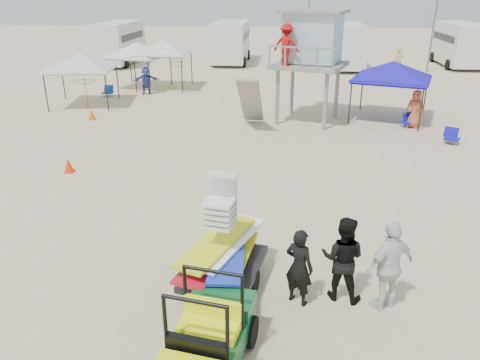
# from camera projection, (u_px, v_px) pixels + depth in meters

# --- Properties ---
(ground) EXTENTS (140.00, 140.00, 0.00)m
(ground) POSITION_uv_depth(u_px,v_px,m) (202.00, 293.00, 9.63)
(ground) COLOR beige
(ground) RESTS_ON ground
(utility_cart) EXTENTS (1.47, 2.37, 1.68)m
(utility_cart) POSITION_uv_depth(u_px,v_px,m) (204.00, 335.00, 7.33)
(utility_cart) COLOR #0D5322
(utility_cart) RESTS_ON ground
(surf_trailer) EXTENTS (1.72, 2.66, 2.25)m
(surf_trailer) POSITION_uv_depth(u_px,v_px,m) (223.00, 250.00, 9.42)
(surf_trailer) COLOR black
(surf_trailer) RESTS_ON ground
(man_left) EXTENTS (0.71, 0.64, 1.62)m
(man_left) POSITION_uv_depth(u_px,v_px,m) (299.00, 267.00, 9.05)
(man_left) COLOR black
(man_left) RESTS_ON ground
(man_mid) EXTENTS (1.02, 0.89, 1.79)m
(man_mid) POSITION_uv_depth(u_px,v_px,m) (343.00, 259.00, 9.17)
(man_mid) COLOR black
(man_mid) RESTS_ON ground
(man_right) EXTENTS (1.17, 0.97, 1.87)m
(man_right) POSITION_uv_depth(u_px,v_px,m) (390.00, 266.00, 8.85)
(man_right) COLOR silver
(man_right) RESTS_ON ground
(lifeguard_tower) EXTENTS (3.77, 3.77, 4.80)m
(lifeguard_tower) POSITION_uv_depth(u_px,v_px,m) (308.00, 42.00, 20.75)
(lifeguard_tower) COLOR gray
(lifeguard_tower) RESTS_ON ground
(canopy_blue) EXTENTS (4.03, 4.03, 3.12)m
(canopy_blue) POSITION_uv_depth(u_px,v_px,m) (393.00, 64.00, 21.26)
(canopy_blue) COLOR black
(canopy_blue) RESTS_ON ground
(canopy_white_a) EXTENTS (3.59, 3.59, 3.11)m
(canopy_white_a) POSITION_uv_depth(u_px,v_px,m) (80.00, 56.00, 23.99)
(canopy_white_a) COLOR black
(canopy_white_a) RESTS_ON ground
(canopy_white_b) EXTENTS (3.70, 3.70, 3.15)m
(canopy_white_b) POSITION_uv_depth(u_px,v_px,m) (137.00, 45.00, 28.18)
(canopy_white_b) COLOR black
(canopy_white_b) RESTS_ON ground
(canopy_white_c) EXTENTS (2.99, 2.99, 3.33)m
(canopy_white_c) POSITION_uv_depth(u_px,v_px,m) (163.00, 42.00, 28.01)
(canopy_white_c) COLOR black
(canopy_white_c) RESTS_ON ground
(umbrella_a) EXTENTS (1.99, 2.02, 1.57)m
(umbrella_a) POSITION_uv_depth(u_px,v_px,m) (86.00, 93.00, 24.05)
(umbrella_a) COLOR #BC3514
(umbrella_a) RESTS_ON ground
(umbrella_b) EXTENTS (2.73, 2.75, 1.93)m
(umbrella_b) POSITION_uv_depth(u_px,v_px,m) (179.00, 76.00, 27.52)
(umbrella_b) COLOR yellow
(umbrella_b) RESTS_ON ground
(cone_near) EXTENTS (0.34, 0.34, 0.50)m
(cone_near) POSITION_uv_depth(u_px,v_px,m) (68.00, 165.00, 15.81)
(cone_near) COLOR #FF3008
(cone_near) RESTS_ON ground
(cone_far) EXTENTS (0.34, 0.34, 0.50)m
(cone_far) POSITION_uv_depth(u_px,v_px,m) (92.00, 114.00, 22.13)
(cone_far) COLOR orange
(cone_far) RESTS_ON ground
(beach_chair_a) EXTENTS (0.57, 0.61, 0.64)m
(beach_chair_a) POSITION_uv_depth(u_px,v_px,m) (108.00, 91.00, 26.82)
(beach_chair_a) COLOR #0F3FA8
(beach_chair_a) RESTS_ON ground
(beach_chair_b) EXTENTS (0.71, 0.78, 0.64)m
(beach_chair_b) POSITION_uv_depth(u_px,v_px,m) (408.00, 120.00, 20.97)
(beach_chair_b) COLOR #1014B4
(beach_chair_b) RESTS_ON ground
(beach_chair_c) EXTENTS (0.72, 0.80, 0.64)m
(beach_chair_c) POSITION_uv_depth(u_px,v_px,m) (451.00, 136.00, 18.73)
(beach_chair_c) COLOR #160FA6
(beach_chair_c) RESTS_ON ground
(rv_far_left) EXTENTS (2.64, 6.80, 3.25)m
(rv_far_left) POSITION_uv_depth(u_px,v_px,m) (118.00, 41.00, 37.60)
(rv_far_left) COLOR silver
(rv_far_left) RESTS_ON ground
(rv_mid_left) EXTENTS (2.65, 6.50, 3.25)m
(rv_mid_left) POSITION_uv_depth(u_px,v_px,m) (231.00, 40.00, 38.18)
(rv_mid_left) COLOR silver
(rv_mid_left) RESTS_ON ground
(rv_mid_right) EXTENTS (2.64, 7.00, 3.25)m
(rv_mid_right) POSITION_uv_depth(u_px,v_px,m) (345.00, 44.00, 35.99)
(rv_mid_right) COLOR silver
(rv_mid_right) RESTS_ON ground
(rv_far_right) EXTENTS (2.64, 6.60, 3.25)m
(rv_far_right) POSITION_uv_depth(u_px,v_px,m) (459.00, 43.00, 36.57)
(rv_far_right) COLOR silver
(rv_far_right) RESTS_ON ground
(light_pole_left) EXTENTS (0.14, 0.14, 8.00)m
(light_pole_left) POSITION_uv_depth(u_px,v_px,m) (309.00, 15.00, 32.67)
(light_pole_left) COLOR slate
(light_pole_left) RESTS_ON ground
(light_pole_right) EXTENTS (0.14, 0.14, 8.00)m
(light_pole_right) POSITION_uv_depth(u_px,v_px,m) (435.00, 15.00, 33.24)
(light_pole_right) COLOR slate
(light_pole_right) RESTS_ON ground
(distant_beachgoers) EXTENTS (17.28, 15.17, 1.82)m
(distant_beachgoers) POSITION_uv_depth(u_px,v_px,m) (280.00, 82.00, 26.55)
(distant_beachgoers) COLOR tan
(distant_beachgoers) RESTS_ON ground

